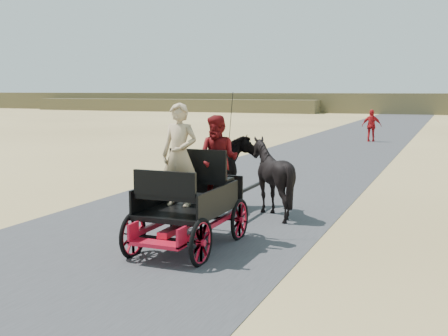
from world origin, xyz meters
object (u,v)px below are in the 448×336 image
at_px(horse_right, 271,177).
at_px(pedestrian, 372,126).
at_px(carriage, 189,227).
at_px(horse_left, 225,174).

distance_m(horse_right, pedestrian, 19.14).
bearing_deg(carriage, horse_right, 79.61).
xyz_separation_m(carriage, horse_right, (0.55, 3.00, 0.49)).
xyz_separation_m(horse_left, horse_right, (1.10, 0.00, 0.00)).
relative_size(carriage, pedestrian, 1.39).
bearing_deg(carriage, horse_left, 100.39).
height_order(horse_left, horse_right, horse_right).
relative_size(horse_right, pedestrian, 0.98).
bearing_deg(pedestrian, horse_right, 86.75).
bearing_deg(pedestrian, carriage, 85.13).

